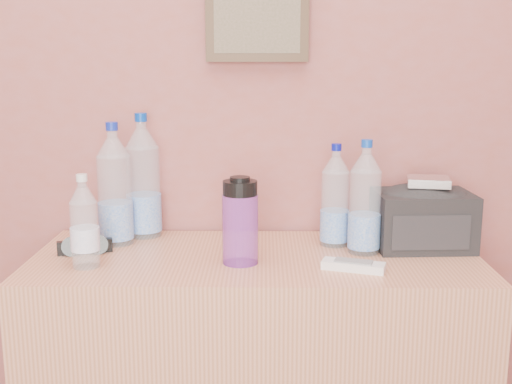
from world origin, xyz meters
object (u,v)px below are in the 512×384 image
at_px(pet_large_d, 365,203).
at_px(toiletry_bag, 423,216).
at_px(pet_large_c, 335,201).
at_px(pet_small, 84,227).
at_px(sunglasses, 85,247).
at_px(dresser, 256,383).
at_px(nalgene_bottle, 240,221).
at_px(foil_packet, 428,181).
at_px(pet_large_b, 143,183).
at_px(ac_remote, 353,266).
at_px(pet_large_a, 115,191).

relative_size(pet_large_d, toiletry_bag, 1.18).
xyz_separation_m(pet_large_c, pet_large_d, (0.07, -0.07, 0.01)).
relative_size(pet_small, sunglasses, 1.64).
bearing_deg(pet_large_c, toiletry_bag, -5.19).
xyz_separation_m(dresser, pet_large_c, (0.22, 0.11, 0.51)).
height_order(pet_large_c, nalgene_bottle, pet_large_c).
bearing_deg(foil_packet, sunglasses, -176.27).
xyz_separation_m(sunglasses, foil_packet, (0.95, 0.06, 0.17)).
height_order(pet_large_d, pet_small, pet_large_d).
xyz_separation_m(pet_large_b, pet_small, (-0.10, -0.30, -0.06)).
relative_size(pet_large_b, pet_small, 1.53).
relative_size(nalgene_bottle, ac_remote, 1.45).
relative_size(pet_large_c, foil_packet, 2.59).
xyz_separation_m(dresser, sunglasses, (-0.47, 0.01, 0.40)).
relative_size(dresser, foil_packet, 10.73).
bearing_deg(pet_large_a, dresser, -15.53).
bearing_deg(toiletry_bag, sunglasses, -178.91).
bearing_deg(pet_small, pet_large_c, 17.53).
distance_m(dresser, pet_large_a, 0.68).
relative_size(sunglasses, ac_remote, 0.93).
bearing_deg(pet_large_c, pet_small, -162.47).
bearing_deg(sunglasses, pet_large_c, -8.59).
bearing_deg(pet_large_b, sunglasses, -125.50).
bearing_deg(pet_large_d, dresser, -173.71).
xyz_separation_m(pet_large_a, toiletry_bag, (0.88, -0.03, -0.07)).
height_order(pet_large_a, pet_large_c, pet_large_a).
height_order(dresser, pet_large_d, pet_large_d).
relative_size(pet_small, nalgene_bottle, 1.05).
xyz_separation_m(toiletry_bag, foil_packet, (0.01, -0.01, 0.10)).
xyz_separation_m(pet_small, ac_remote, (0.68, -0.02, -0.10)).
height_order(pet_large_c, foil_packet, pet_large_c).
xyz_separation_m(nalgene_bottle, toiletry_bag, (0.51, 0.15, -0.02)).
distance_m(pet_large_b, pet_small, 0.32).
bearing_deg(pet_large_d, pet_large_a, 173.50).
relative_size(pet_large_b, foil_packet, 3.27).
distance_m(sunglasses, ac_remote, 0.73).
bearing_deg(pet_large_a, foil_packet, -2.45).
relative_size(dresser, pet_large_b, 3.28).
height_order(pet_large_c, pet_large_d, pet_large_d).
relative_size(sunglasses, foil_packet, 1.30).
distance_m(pet_large_c, foil_packet, 0.26).
bearing_deg(pet_large_c, pet_large_d, -45.44).
distance_m(dresser, pet_large_c, 0.57).
bearing_deg(nalgene_bottle, foil_packet, 15.15).
distance_m(pet_large_b, toiletry_bag, 0.82).
distance_m(pet_large_a, pet_large_d, 0.71).
distance_m(pet_large_c, pet_large_d, 0.10).
height_order(pet_large_d, foil_packet, pet_large_d).
height_order(pet_large_b, toiletry_bag, pet_large_b).
height_order(pet_large_b, nalgene_bottle, pet_large_b).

